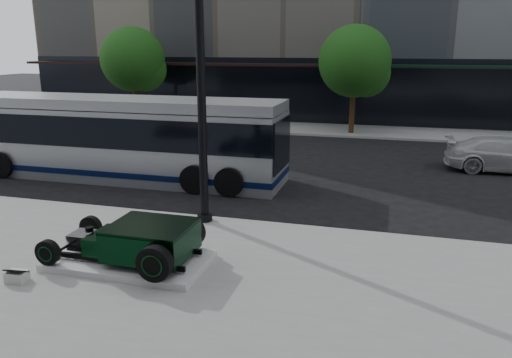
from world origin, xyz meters
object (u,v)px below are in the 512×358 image
(hot_rod, at_px, (142,240))
(lamppost, at_px, (201,92))
(transit_bus, at_px, (121,137))
(white_sedan, at_px, (507,155))

(hot_rod, relative_size, lamppost, 0.43)
(lamppost, distance_m, transit_bus, 6.55)
(white_sedan, bearing_deg, hot_rod, 141.60)
(lamppost, xyz_separation_m, transit_bus, (-4.78, 3.97, -2.08))
(hot_rod, height_order, lamppost, lamppost)
(lamppost, relative_size, transit_bus, 0.62)
(white_sedan, bearing_deg, transit_bus, 108.79)
(hot_rod, distance_m, transit_bus, 8.38)
(hot_rod, relative_size, white_sedan, 0.71)
(transit_bus, xyz_separation_m, white_sedan, (13.82, 4.70, -0.83))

